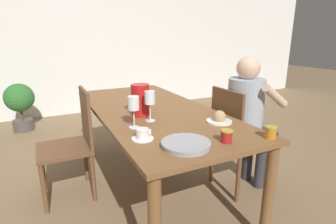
{
  "coord_description": "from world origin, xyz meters",
  "views": [
    {
      "loc": [
        -0.82,
        -1.97,
        1.33
      ],
      "look_at": [
        0.0,
        -0.3,
        0.79
      ],
      "focal_mm": 28.0,
      "sensor_mm": 36.0,
      "label": 1
    }
  ],
  "objects_px": {
    "wine_glass_water": "(150,99)",
    "jam_jar_red": "(271,132)",
    "red_pitcher": "(140,100)",
    "potted_plant": "(20,102)",
    "serving_tray": "(186,144)",
    "bread_plate": "(219,118)",
    "person_seated": "(248,114)",
    "chair_opposite": "(73,141)",
    "teacup_near_person": "(143,135)",
    "wine_glass_juice": "(133,105)",
    "chair_person_side": "(236,138)",
    "jam_jar_amber": "(227,136)"
  },
  "relations": [
    {
      "from": "jam_jar_red",
      "to": "potted_plant",
      "type": "relative_size",
      "value": 0.11
    },
    {
      "from": "chair_person_side",
      "to": "teacup_near_person",
      "type": "relative_size",
      "value": 6.94
    },
    {
      "from": "person_seated",
      "to": "bread_plate",
      "type": "relative_size",
      "value": 6.48
    },
    {
      "from": "chair_opposite",
      "to": "bread_plate",
      "type": "xyz_separation_m",
      "value": [
        0.93,
        -0.74,
        0.28
      ]
    },
    {
      "from": "person_seated",
      "to": "red_pitcher",
      "type": "bearing_deg",
      "value": -104.34
    },
    {
      "from": "chair_person_side",
      "to": "wine_glass_water",
      "type": "xyz_separation_m",
      "value": [
        -0.78,
        0.04,
        0.42
      ]
    },
    {
      "from": "chair_person_side",
      "to": "bread_plate",
      "type": "distance_m",
      "value": 0.49
    },
    {
      "from": "jam_jar_amber",
      "to": "jam_jar_red",
      "type": "height_order",
      "value": "same"
    },
    {
      "from": "potted_plant",
      "to": "chair_opposite",
      "type": "bearing_deg",
      "value": -76.6
    },
    {
      "from": "wine_glass_juice",
      "to": "jam_jar_red",
      "type": "relative_size",
      "value": 2.92
    },
    {
      "from": "chair_person_side",
      "to": "person_seated",
      "type": "height_order",
      "value": "person_seated"
    },
    {
      "from": "red_pitcher",
      "to": "wine_glass_juice",
      "type": "height_order",
      "value": "red_pitcher"
    },
    {
      "from": "person_seated",
      "to": "jam_jar_red",
      "type": "height_order",
      "value": "person_seated"
    },
    {
      "from": "chair_opposite",
      "to": "wine_glass_juice",
      "type": "xyz_separation_m",
      "value": [
        0.35,
        -0.58,
        0.41
      ]
    },
    {
      "from": "serving_tray",
      "to": "potted_plant",
      "type": "height_order",
      "value": "serving_tray"
    },
    {
      "from": "bread_plate",
      "to": "jam_jar_amber",
      "type": "bearing_deg",
      "value": -120.53
    },
    {
      "from": "person_seated",
      "to": "potted_plant",
      "type": "bearing_deg",
      "value": -144.32
    },
    {
      "from": "chair_person_side",
      "to": "teacup_near_person",
      "type": "distance_m",
      "value": 1.03
    },
    {
      "from": "potted_plant",
      "to": "red_pitcher",
      "type": "bearing_deg",
      "value": -67.62
    },
    {
      "from": "wine_glass_juice",
      "to": "jam_jar_amber",
      "type": "xyz_separation_m",
      "value": [
        0.4,
        -0.47,
        -0.12
      ]
    },
    {
      "from": "jam_jar_amber",
      "to": "jam_jar_red",
      "type": "relative_size",
      "value": 1.0
    },
    {
      "from": "wine_glass_water",
      "to": "jam_jar_red",
      "type": "relative_size",
      "value": 2.98
    },
    {
      "from": "wine_glass_water",
      "to": "wine_glass_juice",
      "type": "height_order",
      "value": "wine_glass_water"
    },
    {
      "from": "red_pitcher",
      "to": "potted_plant",
      "type": "height_order",
      "value": "red_pitcher"
    },
    {
      "from": "person_seated",
      "to": "chair_person_side",
      "type": "bearing_deg",
      "value": -103.25
    },
    {
      "from": "jam_jar_amber",
      "to": "jam_jar_red",
      "type": "distance_m",
      "value": 0.28
    },
    {
      "from": "bread_plate",
      "to": "wine_glass_water",
      "type": "bearing_deg",
      "value": 150.29
    },
    {
      "from": "person_seated",
      "to": "wine_glass_water",
      "type": "relative_size",
      "value": 5.36
    },
    {
      "from": "red_pitcher",
      "to": "teacup_near_person",
      "type": "distance_m",
      "value": 0.5
    },
    {
      "from": "chair_opposite",
      "to": "teacup_near_person",
      "type": "relative_size",
      "value": 6.94
    },
    {
      "from": "person_seated",
      "to": "serving_tray",
      "type": "height_order",
      "value": "person_seated"
    },
    {
      "from": "red_pitcher",
      "to": "bread_plate",
      "type": "distance_m",
      "value": 0.61
    },
    {
      "from": "wine_glass_juice",
      "to": "bread_plate",
      "type": "distance_m",
      "value": 0.62
    },
    {
      "from": "red_pitcher",
      "to": "teacup_near_person",
      "type": "xyz_separation_m",
      "value": [
        -0.16,
        -0.47,
        -0.09
      ]
    },
    {
      "from": "red_pitcher",
      "to": "wine_glass_water",
      "type": "relative_size",
      "value": 1.1
    },
    {
      "from": "chair_opposite",
      "to": "teacup_near_person",
      "type": "xyz_separation_m",
      "value": [
        0.32,
        -0.8,
        0.28
      ]
    },
    {
      "from": "chair_opposite",
      "to": "bread_plate",
      "type": "bearing_deg",
      "value": -128.62
    },
    {
      "from": "serving_tray",
      "to": "teacup_near_person",
      "type": "bearing_deg",
      "value": 129.88
    },
    {
      "from": "red_pitcher",
      "to": "jam_jar_amber",
      "type": "xyz_separation_m",
      "value": [
        0.25,
        -0.72,
        -0.08
      ]
    },
    {
      "from": "teacup_near_person",
      "to": "jam_jar_amber",
      "type": "bearing_deg",
      "value": -31.34
    },
    {
      "from": "bread_plate",
      "to": "jam_jar_red",
      "type": "height_order",
      "value": "bread_plate"
    },
    {
      "from": "wine_glass_juice",
      "to": "bread_plate",
      "type": "height_order",
      "value": "wine_glass_juice"
    },
    {
      "from": "teacup_near_person",
      "to": "jam_jar_amber",
      "type": "height_order",
      "value": "jam_jar_amber"
    },
    {
      "from": "wine_glass_juice",
      "to": "jam_jar_amber",
      "type": "relative_size",
      "value": 2.92
    },
    {
      "from": "wine_glass_juice",
      "to": "red_pitcher",
      "type": "bearing_deg",
      "value": 60.45
    },
    {
      "from": "red_pitcher",
      "to": "potted_plant",
      "type": "bearing_deg",
      "value": 112.38
    },
    {
      "from": "wine_glass_juice",
      "to": "jam_jar_amber",
      "type": "height_order",
      "value": "wine_glass_juice"
    },
    {
      "from": "chair_opposite",
      "to": "teacup_near_person",
      "type": "bearing_deg",
      "value": -158.07
    },
    {
      "from": "serving_tray",
      "to": "bread_plate",
      "type": "bearing_deg",
      "value": 32.26
    },
    {
      "from": "wine_glass_water",
      "to": "red_pitcher",
      "type": "bearing_deg",
      "value": 94.02
    }
  ]
}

